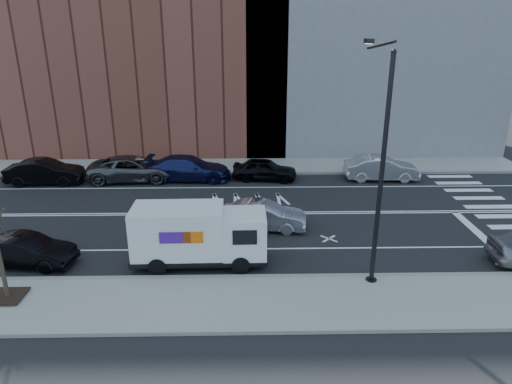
{
  "coord_description": "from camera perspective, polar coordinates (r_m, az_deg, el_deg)",
  "views": [
    {
      "loc": [
        2.05,
        -23.32,
        9.77
      ],
      "look_at": [
        2.49,
        -0.4,
        1.4
      ],
      "focal_mm": 32.0,
      "sensor_mm": 36.0,
      "label": 1
    }
  ],
  "objects": [
    {
      "name": "ground",
      "position": [
        25.37,
        -5.67,
        -2.7
      ],
      "size": [
        120.0,
        120.0,
        0.0
      ],
      "primitive_type": "plane",
      "color": "black",
      "rests_on": "ground"
    },
    {
      "name": "sidewalk_near",
      "position": [
        17.58,
        -7.84,
        -13.63
      ],
      "size": [
        44.0,
        3.6,
        0.15
      ],
      "primitive_type": "cube",
      "color": "gray",
      "rests_on": "ground"
    },
    {
      "name": "sidewalk_far",
      "position": [
        33.62,
        -4.57,
        3.23
      ],
      "size": [
        44.0,
        3.6,
        0.15
      ],
      "primitive_type": "cube",
      "color": "gray",
      "rests_on": "ground"
    },
    {
      "name": "curb_near",
      "position": [
        19.09,
        -7.24,
        -10.61
      ],
      "size": [
        44.0,
        0.25,
        0.17
      ],
      "primitive_type": "cube",
      "color": "gray",
      "rests_on": "ground"
    },
    {
      "name": "curb_far",
      "position": [
        31.9,
        -4.75,
        2.31
      ],
      "size": [
        44.0,
        0.25,
        0.17
      ],
      "primitive_type": "cube",
      "color": "gray",
      "rests_on": "ground"
    },
    {
      "name": "crosswalk",
      "position": [
        28.88,
        27.88,
        -2.15
      ],
      "size": [
        3.0,
        14.0,
        0.01
      ],
      "primitive_type": null,
      "color": "white",
      "rests_on": "ground"
    },
    {
      "name": "road_markings",
      "position": [
        25.37,
        -5.67,
        -2.69
      ],
      "size": [
        40.0,
        8.6,
        0.01
      ],
      "primitive_type": null,
      "color": "white",
      "rests_on": "ground"
    },
    {
      "name": "bldg_brick",
      "position": [
        40.22,
        -16.73,
        21.03
      ],
      "size": [
        26.0,
        10.0,
        22.0
      ],
      "primitive_type": "cube",
      "color": "brown",
      "rests_on": "ground"
    },
    {
      "name": "streetlight",
      "position": [
        17.77,
        15.15,
        4.04
      ],
      "size": [
        0.44,
        4.02,
        9.34
      ],
      "color": "black",
      "rests_on": "ground"
    },
    {
      "name": "street_tree",
      "position": [
        19.33,
        -29.21,
        -8.2
      ],
      "size": [
        1.2,
        1.2,
        3.75
      ],
      "color": "black",
      "rests_on": "ground"
    },
    {
      "name": "fedex_van",
      "position": [
        19.72,
        -7.24,
        -5.28
      ],
      "size": [
        5.81,
        2.14,
        2.64
      ],
      "rotation": [
        0.0,
        0.0,
        0.01
      ],
      "color": "black",
      "rests_on": "ground"
    },
    {
      "name": "far_parked_b",
      "position": [
        32.84,
        -24.88,
        2.31
      ],
      "size": [
        4.92,
        1.84,
        1.61
      ],
      "primitive_type": "imported",
      "rotation": [
        0.0,
        0.0,
        1.6
      ],
      "color": "black",
      "rests_on": "ground"
    },
    {
      "name": "far_parked_c",
      "position": [
        31.58,
        -15.1,
        2.86
      ],
      "size": [
        5.97,
        3.04,
        1.61
      ],
      "primitive_type": "imported",
      "rotation": [
        0.0,
        0.0,
        1.63
      ],
      "color": "#494B51",
      "rests_on": "ground"
    },
    {
      "name": "far_parked_d",
      "position": [
        30.88,
        -8.44,
        2.97
      ],
      "size": [
        5.69,
        2.51,
        1.62
      ],
      "primitive_type": "imported",
      "rotation": [
        0.0,
        0.0,
        1.53
      ],
      "color": "#161D4D",
      "rests_on": "ground"
    },
    {
      "name": "far_parked_e",
      "position": [
        30.57,
        1.09,
        2.85
      ],
      "size": [
        4.47,
        2.28,
        1.46
      ],
      "primitive_type": "imported",
      "rotation": [
        0.0,
        0.0,
        1.44
      ],
      "color": "black",
      "rests_on": "ground"
    },
    {
      "name": "far_parked_f",
      "position": [
        31.69,
        15.4,
        2.88
      ],
      "size": [
        4.92,
        1.83,
        1.61
      ],
      "primitive_type": "imported",
      "rotation": [
        0.0,
        0.0,
        1.54
      ],
      "color": "#BCBBC1",
      "rests_on": "ground"
    },
    {
      "name": "driving_sedan",
      "position": [
        23.16,
        0.91,
        -2.97
      ],
      "size": [
        4.47,
        2.05,
        1.42
      ],
      "primitive_type": "imported",
      "rotation": [
        0.0,
        0.0,
        1.44
      ],
      "color": "#A9A8AD",
      "rests_on": "ground"
    },
    {
      "name": "near_parked_rear_a",
      "position": [
        22.07,
        -26.83,
        -6.59
      ],
      "size": [
        4.29,
        1.94,
        1.37
      ],
      "primitive_type": "imported",
      "rotation": [
        0.0,
        0.0,
        1.45
      ],
      "color": "black",
      "rests_on": "ground"
    }
  ]
}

